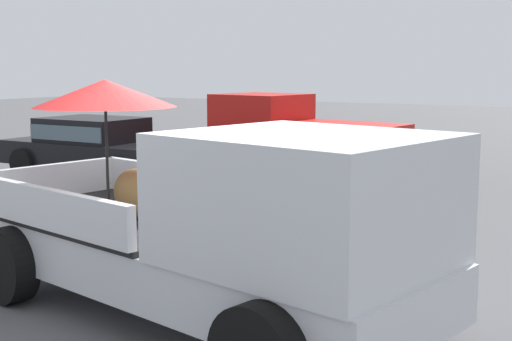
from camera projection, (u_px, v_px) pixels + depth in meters
name	position (u px, v px, depth m)	size (l,w,h in m)	color
ground_plane	(193.00, 317.00, 6.87)	(80.00, 80.00, 0.00)	#4C4C4F
pickup_truck_main	(222.00, 225.00, 6.44)	(5.32, 3.07, 2.31)	black
pickup_truck_red	(295.00, 135.00, 16.20)	(5.00, 2.69, 1.80)	black
parked_sedan_near	(95.00, 144.00, 15.45)	(4.31, 2.00, 1.33)	black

